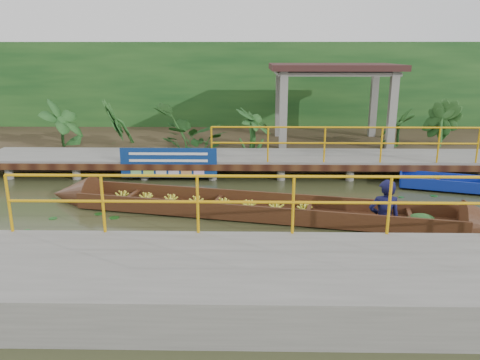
{
  "coord_description": "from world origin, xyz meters",
  "views": [
    {
      "loc": [
        0.05,
        -10.48,
        3.64
      ],
      "look_at": [
        -0.15,
        0.5,
        0.6
      ],
      "focal_mm": 35.0,
      "sensor_mm": 36.0,
      "label": 1
    }
  ],
  "objects": [
    {
      "name": "pavilion",
      "position": [
        3.0,
        6.3,
        2.82
      ],
      "size": [
        4.4,
        3.0,
        3.0
      ],
      "color": "slate",
      "rests_on": "ground"
    },
    {
      "name": "tropical_plants",
      "position": [
        -0.06,
        5.3,
        1.19
      ],
      "size": [
        14.19,
        1.19,
        1.49
      ],
      "color": "#143F18",
      "rests_on": "ground"
    },
    {
      "name": "ground",
      "position": [
        0.0,
        0.0,
        0.0
      ],
      "size": [
        80.0,
        80.0,
        0.0
      ],
      "primitive_type": "plane",
      "color": "#2A2F17",
      "rests_on": "ground"
    },
    {
      "name": "far_dock",
      "position": [
        0.02,
        3.43,
        0.48
      ],
      "size": [
        16.0,
        2.06,
        1.66
      ],
      "color": "slate",
      "rests_on": "ground"
    },
    {
      "name": "blue_banner",
      "position": [
        -2.23,
        2.48,
        0.56
      ],
      "size": [
        2.76,
        0.04,
        0.86
      ],
      "color": "navy",
      "rests_on": "ground"
    },
    {
      "name": "land_strip",
      "position": [
        0.0,
        7.5,
        0.23
      ],
      "size": [
        30.0,
        8.0,
        0.45
      ],
      "primitive_type": "cube",
      "color": "#2E2317",
      "rests_on": "ground"
    },
    {
      "name": "near_dock",
      "position": [
        1.0,
        -4.2,
        0.3
      ],
      "size": [
        18.0,
        2.4,
        1.73
      ],
      "color": "slate",
      "rests_on": "ground"
    },
    {
      "name": "foliage_backdrop",
      "position": [
        0.0,
        10.0,
        2.0
      ],
      "size": [
        30.0,
        0.8,
        4.0
      ],
      "primitive_type": "cube",
      "color": "#143F18",
      "rests_on": "ground"
    },
    {
      "name": "vendor_boat",
      "position": [
        0.65,
        -0.43,
        0.26
      ],
      "size": [
        10.68,
        3.24,
        2.32
      ],
      "rotation": [
        0.0,
        0.0,
        -0.21
      ],
      "color": "#381C0F",
      "rests_on": "ground"
    }
  ]
}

